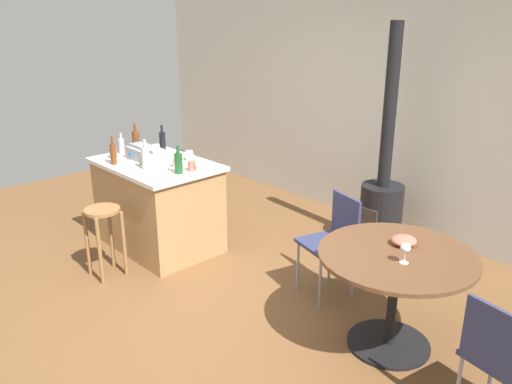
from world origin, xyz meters
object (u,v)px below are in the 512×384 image
Objects in this scene: dining_table at (395,276)px; bottle_2 at (146,158)px; cup_2 at (192,166)px; cup_1 at (176,162)px; cup_4 at (147,148)px; bottle_0 at (136,140)px; bottle_4 at (121,146)px; serving_bowl at (404,241)px; bottle_3 at (113,154)px; cup_0 at (113,153)px; kitchen_island at (158,204)px; toolbox at (147,154)px; bottle_5 at (162,141)px; bottle_1 at (178,163)px; cup_3 at (190,156)px; wooden_stool at (104,227)px; wood_stove at (382,197)px; folding_chair_near at (501,355)px; wine_glass at (405,249)px; folding_chair_far at (333,237)px.

dining_table is 2.58m from bottle_2.
cup_1 is at bearing -170.58° from cup_2.
cup_4 is at bearing 175.63° from cup_2.
bottle_0 is 0.18m from bottle_4.
cup_1 reaches higher than serving_bowl.
dining_table is 3.90× the size of bottle_3.
cup_0 is 0.76m from cup_1.
cup_2 is (-2.15, -0.16, 0.38)m from dining_table.
cup_4 is (0.11, 0.06, -0.08)m from bottle_0.
toolbox is at bearing -173.19° from kitchen_island.
bottle_0 is at bearing -174.25° from serving_bowl.
bottle_5 is at bearing 137.05° from kitchen_island.
bottle_2 is 0.70m from bottle_5.
cup_2 is 0.90m from cup_4.
bottle_5 is (-0.48, 0.51, -0.01)m from bottle_2.
bottle_0 is (-3.16, -0.16, 0.45)m from dining_table.
bottle_5 is 0.87m from cup_2.
cup_4 is at bearing 166.57° from bottle_1.
cup_2 reaches higher than dining_table.
bottle_4 is 0.44m from bottle_5.
bottle_2 is 0.57m from cup_0.
cup_3 is at bearing 113.05° from cup_1.
cup_4 is at bearing 110.72° from bottle_3.
wooden_stool is at bearing -111.33° from bottle_1.
bottle_5 reaches higher than bottle_1.
bottle_2 reaches higher than bottle_4.
dining_table is 1.78m from wood_stove.
cup_1 is at bearing 179.27° from folding_chair_near.
toolbox is (-0.12, -0.01, 0.52)m from kitchen_island.
bottle_5 is 1.91× the size of wine_glass.
cup_1 is (-0.19, 0.11, -0.06)m from bottle_1.
bottle_2 is 2.54m from serving_bowl.
bottle_1 reaches higher than cup_1.
cup_1 is 2.34m from serving_bowl.
folding_chair_near is 4.73× the size of serving_bowl.
cup_3 is 0.96× the size of cup_4.
cup_3 is (-3.31, 0.27, 0.46)m from folding_chair_near.
bottle_5 reaches higher than bottle_4.
folding_chair_far is at bearing 9.65° from cup_4.
bottle_4 is (-2.11, -1.77, 0.46)m from wood_stove.
serving_bowl is at bearing 156.44° from folding_chair_near.
cup_4 is at bearing 177.89° from folding_chair_near.
bottle_4 is at bearing 123.23° from cup_0.
cup_2 is at bearing 31.49° from bottle_3.
bottle_1 is at bearing -5.44° from kitchen_island.
folding_chair_near is at bearing 1.26° from bottle_1.
wood_stove is 7.53× the size of bottle_0.
toolbox is 4.18× the size of cup_3.
kitchen_island is 4.81× the size of bottle_1.
folding_chair_near is 1.80× the size of toolbox.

